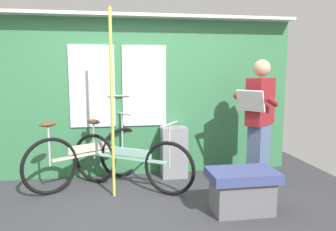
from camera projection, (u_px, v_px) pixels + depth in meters
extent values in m
cube|color=#38383D|center=(142.00, 211.00, 3.48)|extent=(5.50, 4.11, 0.04)
cube|color=#387A4C|center=(133.00, 98.00, 4.55)|extent=(4.50, 0.08, 2.16)
cube|color=silver|center=(92.00, 86.00, 4.39)|extent=(0.60, 0.02, 1.10)
cube|color=silver|center=(144.00, 86.00, 4.50)|extent=(0.60, 0.02, 1.10)
cylinder|color=#B2B2B7|center=(119.00, 96.00, 4.44)|extent=(0.28, 0.02, 0.02)
cube|color=silver|center=(133.00, 16.00, 4.30)|extent=(4.50, 0.28, 0.04)
torus|color=black|center=(123.00, 152.00, 4.52)|extent=(0.61, 0.40, 0.69)
torus|color=black|center=(50.00, 166.00, 3.86)|extent=(0.61, 0.40, 0.69)
cube|color=beige|center=(89.00, 154.00, 4.18)|extent=(0.84, 0.53, 0.03)
cube|color=beige|center=(89.00, 148.00, 4.17)|extent=(0.49, 0.32, 0.10)
cylinder|color=#B7B7BC|center=(49.00, 145.00, 3.83)|extent=(0.02, 0.02, 0.50)
ellipsoid|color=brown|center=(48.00, 124.00, 3.79)|extent=(0.22, 0.18, 0.06)
cylinder|color=#B7B7BC|center=(122.00, 133.00, 4.49)|extent=(0.02, 0.02, 0.54)
cylinder|color=#B7B7BC|center=(122.00, 113.00, 4.45)|extent=(0.25, 0.39, 0.02)
torus|color=black|center=(169.00, 168.00, 3.84)|extent=(0.57, 0.40, 0.65)
torus|color=black|center=(95.00, 158.00, 4.27)|extent=(0.57, 0.40, 0.65)
cube|color=#9EDBC6|center=(130.00, 158.00, 4.05)|extent=(0.86, 0.59, 0.03)
cube|color=#9EDBC6|center=(130.00, 152.00, 4.04)|extent=(0.50, 0.35, 0.10)
cylinder|color=#B7B7BC|center=(94.00, 140.00, 4.24)|extent=(0.02, 0.02, 0.48)
ellipsoid|color=brown|center=(93.00, 122.00, 4.21)|extent=(0.22, 0.19, 0.06)
cylinder|color=#B7B7BC|center=(169.00, 147.00, 3.80)|extent=(0.02, 0.02, 0.52)
cylinder|color=#B7B7BC|center=(169.00, 124.00, 3.76)|extent=(0.26, 0.38, 0.02)
cube|color=slate|center=(258.00, 154.00, 4.22)|extent=(0.35, 0.34, 0.78)
cube|color=maroon|center=(260.00, 101.00, 4.12)|extent=(0.47, 0.44, 0.59)
sphere|color=tan|center=(262.00, 68.00, 4.06)|extent=(0.21, 0.21, 0.21)
cube|color=silver|center=(250.00, 101.00, 3.91)|extent=(0.30, 0.33, 0.26)
cylinder|color=maroon|center=(271.00, 101.00, 3.88)|extent=(0.28, 0.25, 0.17)
cylinder|color=maroon|center=(241.00, 99.00, 4.14)|extent=(0.28, 0.25, 0.17)
cube|color=gray|center=(174.00, 152.00, 4.52)|extent=(0.34, 0.28, 0.70)
cylinder|color=#C6C14C|center=(112.00, 105.00, 3.70)|extent=(0.04, 0.04, 2.16)
cube|color=#3D477F|center=(242.00, 175.00, 3.36)|extent=(0.70, 0.44, 0.10)
cube|color=slate|center=(242.00, 196.00, 3.39)|extent=(0.60, 0.36, 0.35)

